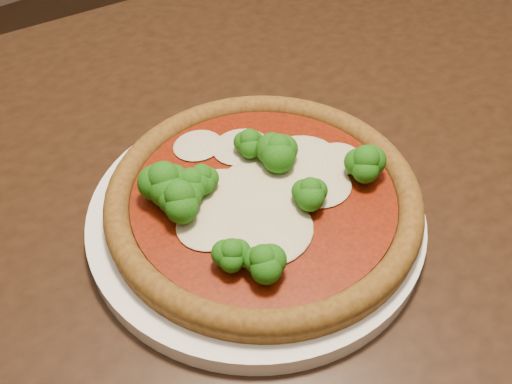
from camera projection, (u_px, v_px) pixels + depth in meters
dining_table at (290, 242)px, 0.64m from camera, size 1.19×0.98×0.75m
plate at (256, 215)px, 0.53m from camera, size 0.31×0.31×0.02m
pizza at (260, 195)px, 0.51m from camera, size 0.29×0.29×0.06m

